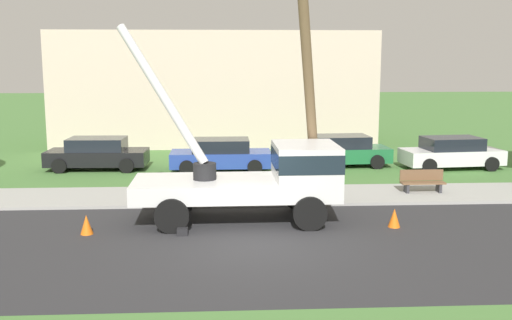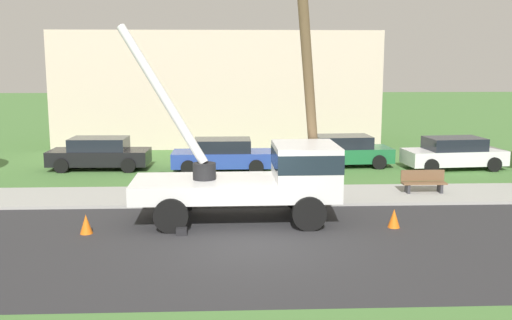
{
  "view_description": "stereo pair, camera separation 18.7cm",
  "coord_description": "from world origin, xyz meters",
  "px_view_note": "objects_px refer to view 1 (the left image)",
  "views": [
    {
      "loc": [
        -0.8,
        -15.3,
        4.93
      ],
      "look_at": [
        0.23,
        3.6,
        1.7
      ],
      "focal_mm": 42.02,
      "sensor_mm": 36.0,
      "label": 1
    },
    {
      "loc": [
        -0.61,
        -15.31,
        4.93
      ],
      "look_at": [
        0.23,
        3.6,
        1.7
      ],
      "focal_mm": 42.02,
      "sensor_mm": 36.0,
      "label": 2
    }
  ],
  "objects_px": {
    "utility_truck": "(263,175)",
    "park_bench": "(422,182)",
    "parked_sedan_black": "(97,154)",
    "traffic_cone_ahead": "(394,218)",
    "parked_sedan_green": "(341,151)",
    "leaning_utility_pole": "(308,74)",
    "traffic_cone_behind": "(87,225)",
    "parked_sedan_white": "(451,153)",
    "parked_sedan_blue": "(221,155)"
  },
  "relations": [
    {
      "from": "parked_sedan_blue",
      "to": "parked_sedan_white",
      "type": "distance_m",
      "value": 10.39
    },
    {
      "from": "traffic_cone_ahead",
      "to": "traffic_cone_behind",
      "type": "height_order",
      "value": "same"
    },
    {
      "from": "parked_sedan_white",
      "to": "parked_sedan_green",
      "type": "bearing_deg",
      "value": 169.81
    },
    {
      "from": "parked_sedan_blue",
      "to": "parked_sedan_white",
      "type": "height_order",
      "value": "same"
    },
    {
      "from": "traffic_cone_behind",
      "to": "parked_sedan_green",
      "type": "bearing_deg",
      "value": 48.19
    },
    {
      "from": "parked_sedan_blue",
      "to": "parked_sedan_green",
      "type": "relative_size",
      "value": 0.98
    },
    {
      "from": "leaning_utility_pole",
      "to": "traffic_cone_ahead",
      "type": "distance_m",
      "value": 5.14
    },
    {
      "from": "utility_truck",
      "to": "traffic_cone_ahead",
      "type": "distance_m",
      "value": 4.1
    },
    {
      "from": "utility_truck",
      "to": "parked_sedan_white",
      "type": "bearing_deg",
      "value": 42.31
    },
    {
      "from": "utility_truck",
      "to": "leaning_utility_pole",
      "type": "height_order",
      "value": "leaning_utility_pole"
    },
    {
      "from": "traffic_cone_behind",
      "to": "park_bench",
      "type": "bearing_deg",
      "value": 21.63
    },
    {
      "from": "utility_truck",
      "to": "leaning_utility_pole",
      "type": "relative_size",
      "value": 0.78
    },
    {
      "from": "utility_truck",
      "to": "traffic_cone_behind",
      "type": "distance_m",
      "value": 5.37
    },
    {
      "from": "traffic_cone_ahead",
      "to": "parked_sedan_green",
      "type": "bearing_deg",
      "value": 87.83
    },
    {
      "from": "traffic_cone_ahead",
      "to": "traffic_cone_behind",
      "type": "relative_size",
      "value": 1.0
    },
    {
      "from": "traffic_cone_behind",
      "to": "parked_sedan_white",
      "type": "xyz_separation_m",
      "value": [
        14.15,
        9.51,
        0.43
      ]
    },
    {
      "from": "parked_sedan_green",
      "to": "park_bench",
      "type": "height_order",
      "value": "parked_sedan_green"
    },
    {
      "from": "traffic_cone_behind",
      "to": "parked_sedan_white",
      "type": "height_order",
      "value": "parked_sedan_white"
    },
    {
      "from": "parked_sedan_black",
      "to": "parked_sedan_white",
      "type": "height_order",
      "value": "same"
    },
    {
      "from": "parked_sedan_blue",
      "to": "utility_truck",
      "type": "bearing_deg",
      "value": -80.78
    },
    {
      "from": "leaning_utility_pole",
      "to": "parked_sedan_blue",
      "type": "height_order",
      "value": "leaning_utility_pole"
    },
    {
      "from": "parked_sedan_black",
      "to": "parked_sedan_blue",
      "type": "xyz_separation_m",
      "value": [
        5.52,
        -0.68,
        0.0
      ]
    },
    {
      "from": "traffic_cone_ahead",
      "to": "utility_truck",
      "type": "bearing_deg",
      "value": 164.88
    },
    {
      "from": "utility_truck",
      "to": "parked_sedan_black",
      "type": "xyz_separation_m",
      "value": [
        -6.85,
        8.89,
        -0.7
      ]
    },
    {
      "from": "parked_sedan_white",
      "to": "park_bench",
      "type": "xyz_separation_m",
      "value": [
        -3.03,
        -5.1,
        -0.25
      ]
    },
    {
      "from": "utility_truck",
      "to": "parked_sedan_black",
      "type": "distance_m",
      "value": 11.25
    },
    {
      "from": "leaning_utility_pole",
      "to": "park_bench",
      "type": "distance_m",
      "value": 6.49
    },
    {
      "from": "parked_sedan_black",
      "to": "park_bench",
      "type": "xyz_separation_m",
      "value": [
        12.88,
        -5.75,
        -0.25
      ]
    },
    {
      "from": "utility_truck",
      "to": "park_bench",
      "type": "xyz_separation_m",
      "value": [
        6.03,
        3.15,
        -0.95
      ]
    },
    {
      "from": "leaning_utility_pole",
      "to": "parked_sedan_white",
      "type": "bearing_deg",
      "value": 44.18
    },
    {
      "from": "parked_sedan_green",
      "to": "parked_sedan_white",
      "type": "height_order",
      "value": "same"
    },
    {
      "from": "leaning_utility_pole",
      "to": "parked_sedan_black",
      "type": "bearing_deg",
      "value": 135.93
    },
    {
      "from": "utility_truck",
      "to": "park_bench",
      "type": "relative_size",
      "value": 4.25
    },
    {
      "from": "leaning_utility_pole",
      "to": "traffic_cone_behind",
      "type": "relative_size",
      "value": 15.48
    },
    {
      "from": "traffic_cone_behind",
      "to": "park_bench",
      "type": "height_order",
      "value": "park_bench"
    },
    {
      "from": "parked_sedan_blue",
      "to": "parked_sedan_green",
      "type": "height_order",
      "value": "same"
    },
    {
      "from": "traffic_cone_behind",
      "to": "parked_sedan_black",
      "type": "relative_size",
      "value": 0.13
    },
    {
      "from": "utility_truck",
      "to": "traffic_cone_ahead",
      "type": "bearing_deg",
      "value": -15.12
    },
    {
      "from": "utility_truck",
      "to": "parked_sedan_white",
      "type": "relative_size",
      "value": 1.49
    },
    {
      "from": "parked_sedan_white",
      "to": "parked_sedan_blue",
      "type": "bearing_deg",
      "value": -179.81
    },
    {
      "from": "traffic_cone_behind",
      "to": "parked_sedan_green",
      "type": "xyz_separation_m",
      "value": [
        9.29,
        10.38,
        0.43
      ]
    },
    {
      "from": "parked_sedan_blue",
      "to": "parked_sedan_white",
      "type": "bearing_deg",
      "value": 0.19
    },
    {
      "from": "parked_sedan_blue",
      "to": "parked_sedan_green",
      "type": "bearing_deg",
      "value": 9.36
    },
    {
      "from": "utility_truck",
      "to": "traffic_cone_behind",
      "type": "xyz_separation_m",
      "value": [
        -5.1,
        -1.27,
        -1.13
      ]
    },
    {
      "from": "traffic_cone_ahead",
      "to": "parked_sedan_blue",
      "type": "height_order",
      "value": "parked_sedan_blue"
    },
    {
      "from": "traffic_cone_ahead",
      "to": "parked_sedan_black",
      "type": "height_order",
      "value": "parked_sedan_black"
    },
    {
      "from": "utility_truck",
      "to": "parked_sedan_white",
      "type": "height_order",
      "value": "utility_truck"
    },
    {
      "from": "parked_sedan_blue",
      "to": "park_bench",
      "type": "xyz_separation_m",
      "value": [
        7.36,
        -5.06,
        -0.25
      ]
    },
    {
      "from": "leaning_utility_pole",
      "to": "parked_sedan_black",
      "type": "height_order",
      "value": "leaning_utility_pole"
    },
    {
      "from": "leaning_utility_pole",
      "to": "traffic_cone_behind",
      "type": "xyz_separation_m",
      "value": [
        -6.55,
        -2.12,
        -4.16
      ]
    }
  ]
}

